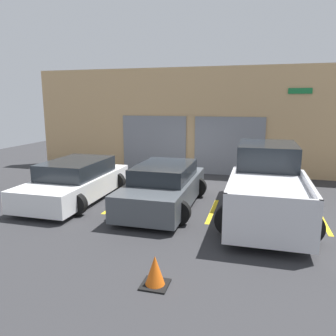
{
  "coord_description": "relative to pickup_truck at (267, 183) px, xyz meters",
  "views": [
    {
      "loc": [
        2.62,
        -11.1,
        3.12
      ],
      "look_at": [
        0.0,
        -1.5,
        1.1
      ],
      "focal_mm": 35.0,
      "sensor_mm": 36.0,
      "label": 1
    }
  ],
  "objects": [
    {
      "name": "ground_plane",
      "position": [
        -2.96,
        1.67,
        -0.86
      ],
      "size": [
        28.0,
        28.0,
        0.0
      ],
      "primitive_type": "plane",
      "color": "#2D2D30"
    },
    {
      "name": "shophouse_building",
      "position": [
        -2.96,
        4.96,
        1.4
      ],
      "size": [
        15.12,
        0.68,
        4.57
      ],
      "color": "tan",
      "rests_on": "ground"
    },
    {
      "name": "pickup_truck",
      "position": [
        0.0,
        0.0,
        0.0
      ],
      "size": [
        2.42,
        5.36,
        1.85
      ],
      "color": "silver",
      "rests_on": "ground"
    },
    {
      "name": "sedan_white",
      "position": [
        -5.91,
        -0.3,
        -0.25
      ],
      "size": [
        2.24,
        4.4,
        1.27
      ],
      "color": "white",
      "rests_on": "ground"
    },
    {
      "name": "sedan_side",
      "position": [
        -2.96,
        -0.31,
        -0.24
      ],
      "size": [
        2.18,
        4.23,
        1.3
      ],
      "color": "#474C51",
      "rests_on": "ground"
    },
    {
      "name": "parking_stripe_far_left",
      "position": [
        -7.39,
        -0.33,
        -0.85
      ],
      "size": [
        0.12,
        2.2,
        0.01
      ],
      "primitive_type": "cube",
      "color": "gold",
      "rests_on": "ground"
    },
    {
      "name": "parking_stripe_left",
      "position": [
        -4.44,
        -0.33,
        -0.85
      ],
      "size": [
        0.12,
        2.2,
        0.01
      ],
      "primitive_type": "cube",
      "color": "gold",
      "rests_on": "ground"
    },
    {
      "name": "parking_stripe_centre",
      "position": [
        -1.48,
        -0.33,
        -0.85
      ],
      "size": [
        0.12,
        2.2,
        0.01
      ],
      "primitive_type": "cube",
      "color": "gold",
      "rests_on": "ground"
    },
    {
      "name": "parking_stripe_right",
      "position": [
        1.48,
        -0.33,
        -0.85
      ],
      "size": [
        0.12,
        2.2,
        0.01
      ],
      "primitive_type": "cube",
      "color": "gold",
      "rests_on": "ground"
    },
    {
      "name": "traffic_cone",
      "position": [
        -1.91,
        -4.53,
        -0.6
      ],
      "size": [
        0.47,
        0.47,
        0.55
      ],
      "color": "black",
      "rests_on": "ground"
    }
  ]
}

